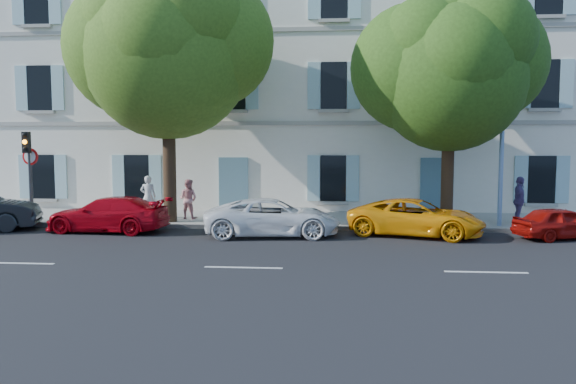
# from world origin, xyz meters

# --- Properties ---
(ground) EXTENTS (90.00, 90.00, 0.00)m
(ground) POSITION_xyz_m (0.00, 0.00, 0.00)
(ground) COLOR black
(sidewalk) EXTENTS (36.00, 4.50, 0.15)m
(sidewalk) POSITION_xyz_m (0.00, 4.45, 0.07)
(sidewalk) COLOR #A09E96
(sidewalk) RESTS_ON ground
(kerb) EXTENTS (36.00, 0.16, 0.16)m
(kerb) POSITION_xyz_m (0.00, 2.28, 0.08)
(kerb) COLOR #9E998E
(kerb) RESTS_ON ground
(building) EXTENTS (28.00, 7.00, 12.00)m
(building) POSITION_xyz_m (0.00, 10.20, 6.00)
(building) COLOR white
(building) RESTS_ON ground
(car_red_coupe) EXTENTS (4.44, 2.08, 1.25)m
(car_red_coupe) POSITION_xyz_m (-5.72, 1.23, 0.63)
(car_red_coupe) COLOR #AD0410
(car_red_coupe) RESTS_ON ground
(car_white_coupe) EXTENTS (4.76, 2.55, 1.27)m
(car_white_coupe) POSITION_xyz_m (0.20, 0.87, 0.64)
(car_white_coupe) COLOR white
(car_white_coupe) RESTS_ON ground
(car_yellow_supercar) EXTENTS (4.93, 3.31, 1.26)m
(car_yellow_supercar) POSITION_xyz_m (5.05, 1.32, 0.63)
(car_yellow_supercar) COLOR #F89A0A
(car_yellow_supercar) RESTS_ON ground
(car_red_hatchback) EXTENTS (3.35, 2.13, 1.06)m
(car_red_hatchback) POSITION_xyz_m (9.70, 1.08, 0.53)
(car_red_hatchback) COLOR #920D09
(car_red_hatchback) RESTS_ON ground
(tree_left) EXTENTS (6.24, 6.24, 9.67)m
(tree_left) POSITION_xyz_m (-3.97, 2.94, 6.38)
(tree_left) COLOR #3A2819
(tree_left) RESTS_ON sidewalk
(tree_right) EXTENTS (5.46, 5.46, 8.41)m
(tree_right) POSITION_xyz_m (6.35, 2.87, 5.55)
(tree_right) COLOR #3A2819
(tree_right) RESTS_ON sidewalk
(traffic_light) EXTENTS (0.27, 0.39, 3.41)m
(traffic_light) POSITION_xyz_m (-9.31, 2.47, 2.62)
(traffic_light) COLOR #383A3D
(traffic_light) RESTS_ON sidewalk
(road_sign) EXTENTS (0.65, 0.11, 2.79)m
(road_sign) POSITION_xyz_m (-9.31, 2.68, 2.16)
(road_sign) COLOR #383A3D
(road_sign) RESTS_ON sidewalk
(street_lamp) EXTENTS (0.26, 1.68, 7.94)m
(street_lamp) POSITION_xyz_m (8.25, 2.75, 4.65)
(street_lamp) COLOR #7293BF
(street_lamp) RESTS_ON sidewalk
(pedestrian_a) EXTENTS (0.65, 0.45, 1.70)m
(pedestrian_a) POSITION_xyz_m (-5.13, 3.85, 1.00)
(pedestrian_a) COLOR silver
(pedestrian_a) RESTS_ON sidewalk
(pedestrian_b) EXTENTS (0.88, 0.75, 1.57)m
(pedestrian_b) POSITION_xyz_m (-3.48, 3.76, 0.94)
(pedestrian_b) COLOR tan
(pedestrian_b) RESTS_ON sidewalk
(pedestrian_c) EXTENTS (0.56, 1.08, 1.76)m
(pedestrian_c) POSITION_xyz_m (9.05, 3.30, 1.03)
(pedestrian_c) COLOR #56447D
(pedestrian_c) RESTS_ON sidewalk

